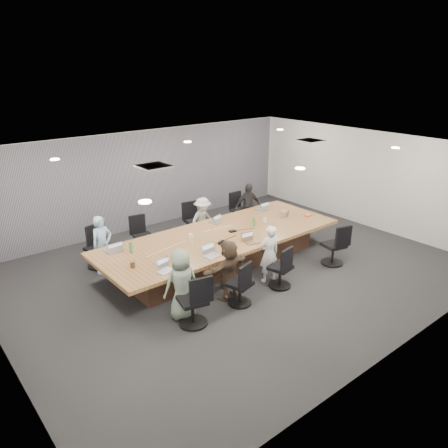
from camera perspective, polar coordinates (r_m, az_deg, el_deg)
floor at (r=10.28m, az=1.41°, el=-6.10°), size 10.00×8.00×0.00m
ceiling at (r=9.37m, az=1.56°, el=9.41°), size 10.00×8.00×0.00m
wall_back at (r=12.90m, az=-10.18°, el=5.81°), size 10.00×0.00×2.80m
wall_front at (r=7.41m, az=22.14°, el=-6.72°), size 10.00×0.00×2.80m
wall_right at (r=13.40m, az=18.06°, el=5.66°), size 0.00×8.00×2.80m
curtain at (r=12.84m, az=-10.00°, el=5.74°), size 9.80×0.04×2.80m
conference_table at (r=10.46m, az=-0.35°, el=-3.18°), size 6.00×2.20×0.74m
chair_0 at (r=10.71m, az=-16.23°, el=-3.47°), size 0.65×0.65×0.80m
chair_1 at (r=11.19m, az=-10.45°, el=-1.98°), size 0.60×0.60×0.77m
chair_2 at (r=11.96m, az=-3.78°, el=-0.03°), size 0.62×0.62×0.83m
chair_3 at (r=12.91m, az=2.08°, el=1.45°), size 0.54×0.54×0.78m
chair_4 at (r=8.14m, az=-4.13°, el=-10.42°), size 0.69×0.69×0.85m
chair_5 at (r=8.78m, az=2.09°, el=-8.28°), size 0.62×0.62×0.75m
chair_6 at (r=9.49m, az=7.35°, el=-6.08°), size 0.61×0.61×0.76m
chair_7 at (r=10.76m, az=14.08°, el=-3.09°), size 0.66×0.66×0.82m
person_0 at (r=10.30m, az=-15.60°, el=-2.65°), size 0.54×0.39×1.37m
laptop_0 at (r=9.81m, az=-14.32°, el=-3.30°), size 0.36×0.26×0.02m
person_2 at (r=11.62m, az=-2.80°, el=0.47°), size 0.86×0.57×1.25m
laptop_2 at (r=11.16m, az=-1.14°, el=0.31°), size 0.34×0.28×0.02m
person_3 at (r=12.57m, az=3.15°, el=2.30°), size 0.85×0.51×1.36m
laptop_3 at (r=12.17m, az=4.89°, el=1.97°), size 0.31×0.21×0.02m
person_4 at (r=8.26m, az=-5.59°, el=-7.80°), size 0.73×0.53×1.39m
laptop_4 at (r=8.66m, az=-7.64°, el=-6.12°), size 0.37×0.30×0.02m
person_5 at (r=8.90m, az=0.63°, el=-5.95°), size 1.22×0.51×1.27m
laptop_5 at (r=9.24m, az=-1.55°, el=-4.15°), size 0.38×0.28×0.02m
person_6 at (r=9.59m, az=5.91°, el=-3.90°), size 0.54×0.41×1.31m
laptop_6 at (r=9.92m, az=3.70°, el=-2.40°), size 0.34×0.26×0.02m
bottle_green_left at (r=9.54m, az=-12.06°, el=-3.02°), size 0.07×0.07×0.25m
bottle_green_right at (r=10.89m, az=3.91°, el=0.33°), size 0.07×0.07×0.23m
bottle_clear at (r=9.85m, az=-4.21°, el=-1.98°), size 0.08×0.08×0.21m
cup_white_far at (r=10.19m, az=-4.42°, el=-1.54°), size 0.10×0.10×0.10m
cup_white_near at (r=11.18m, az=5.40°, el=0.50°), size 0.10×0.10×0.11m
mug_brown at (r=8.91m, az=-11.83°, el=-5.21°), size 0.11×0.11×0.12m
mic_left at (r=9.73m, az=-0.04°, el=-2.78°), size 0.16×0.14×0.03m
mic_right at (r=10.52m, az=1.12°, el=-0.94°), size 0.18×0.13×0.03m
stapler at (r=9.84m, az=-0.40°, el=-2.40°), size 0.18×0.11×0.07m
canvas_bag at (r=11.68m, az=7.86°, el=1.38°), size 0.33×0.28×0.15m
snack_packet at (r=11.80m, az=10.98°, el=1.13°), size 0.22×0.17×0.04m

